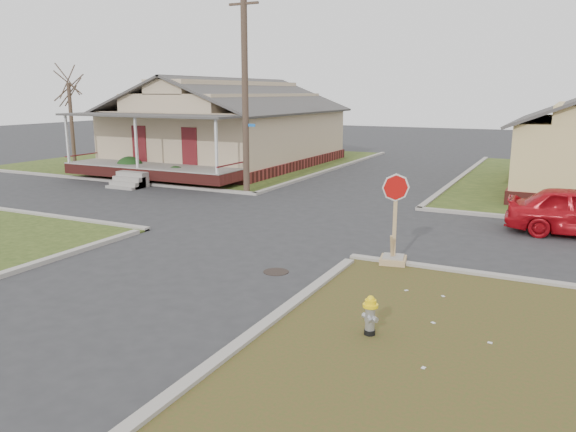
% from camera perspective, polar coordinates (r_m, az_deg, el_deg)
% --- Properties ---
extents(ground, '(120.00, 120.00, 0.00)m').
position_cam_1_polar(ground, '(15.61, -7.56, -4.02)').
color(ground, '#2A2A2D').
rests_on(ground, ground).
extents(verge_far_left, '(19.00, 19.00, 0.05)m').
position_cam_1_polar(verge_far_left, '(37.43, -8.76, 5.62)').
color(verge_far_left, '#2D3F16').
rests_on(verge_far_left, ground).
extents(curbs, '(80.00, 40.00, 0.12)m').
position_cam_1_polar(curbs, '(19.81, 0.52, -0.37)').
color(curbs, '#9A948B').
rests_on(curbs, ground).
extents(manhole, '(0.64, 0.64, 0.01)m').
position_cam_1_polar(manhole, '(14.11, -1.22, -5.69)').
color(manhole, black).
rests_on(manhole, ground).
extents(corner_house, '(10.10, 15.50, 5.30)m').
position_cam_1_polar(corner_house, '(34.47, -6.03, 8.88)').
color(corner_house, maroon).
rests_on(corner_house, ground).
extents(utility_pole, '(1.80, 0.28, 9.00)m').
position_cam_1_polar(utility_pole, '(24.74, -4.39, 13.04)').
color(utility_pole, '#443327').
rests_on(utility_pole, ground).
extents(tree_far_left, '(0.22, 0.22, 4.90)m').
position_cam_1_polar(tree_far_left, '(36.01, -21.11, 8.63)').
color(tree_far_left, '#443327').
rests_on(tree_far_left, verge_far_left).
extents(fire_hydrant, '(0.28, 0.28, 0.75)m').
position_cam_1_polar(fire_hydrant, '(10.48, 8.35, -9.75)').
color(fire_hydrant, black).
rests_on(fire_hydrant, ground).
extents(stop_sign, '(0.67, 0.65, 2.36)m').
position_cam_1_polar(stop_sign, '(14.76, 10.69, -2.84)').
color(stop_sign, tan).
rests_on(stop_sign, ground).
extents(hedge_left, '(1.48, 1.21, 1.13)m').
position_cam_1_polar(hedge_left, '(29.92, -15.76, 4.74)').
color(hedge_left, '#173513').
rests_on(hedge_left, verge_far_left).
extents(hedge_right, '(1.22, 1.00, 0.94)m').
position_cam_1_polar(hedge_right, '(27.75, -11.30, 4.19)').
color(hedge_right, '#173513').
rests_on(hedge_right, verge_far_left).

